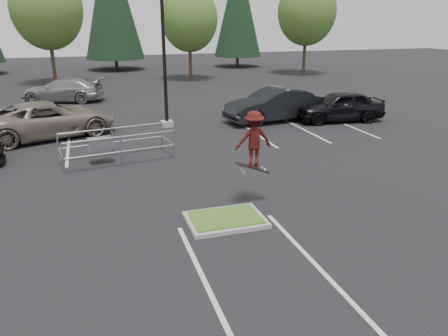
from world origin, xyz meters
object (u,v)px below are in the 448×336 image
object	(u,v)px
decid_c	(189,21)
car_far_silver	(63,90)
cart_corral	(104,144)
car_r_black	(339,106)
decid_d	(306,14)
car_r_charc	(274,105)
skateboarder	(254,140)
decid_b	(47,11)
light_pole	(163,38)
conif_c	(238,5)
car_l_tan	(47,120)

from	to	relation	value
decid_c	car_far_silver	distance (m)	14.56
cart_corral	car_r_black	world-z (taller)	car_r_black
decid_d	cart_corral	size ratio (longest dim) A/B	2.06
decid_c	car_r_charc	distance (m)	18.84
skateboarder	car_r_black	world-z (taller)	skateboarder
decid_b	skateboarder	world-z (taller)	decid_b
car_r_black	decid_d	bearing A→B (deg)	163.87
light_pole	car_far_silver	xyz separation A→B (m)	(-5.50, 9.38, -3.75)
decid_c	car_far_silver	bearing A→B (deg)	-142.44
skateboarder	car_r_black	bearing A→B (deg)	-131.46
decid_d	conif_c	xyz separation A→B (m)	(-3.99, 9.17, 0.94)
skateboarder	car_far_silver	xyz separation A→B (m)	(-6.20, 20.38, -1.28)
cart_corral	car_l_tan	size ratio (longest dim) A/B	0.73
cart_corral	car_r_charc	bearing A→B (deg)	18.27
car_r_charc	car_far_silver	xyz separation A→B (m)	(-11.50, 9.88, -0.12)
decid_b	cart_corral	distance (m)	24.68
decid_d	car_r_black	distance (m)	22.06
decid_d	car_r_charc	bearing A→B (deg)	-121.39
cart_corral	decid_b	bearing A→B (deg)	88.20
decid_b	car_r_charc	distance (m)	23.34
decid_c	skateboarder	bearing A→B (deg)	-99.43
decid_b	conif_c	bearing A→B (deg)	24.14
light_pole	decid_c	size ratio (longest dim) A/B	1.21
skateboarder	car_l_tan	bearing A→B (deg)	-56.14
car_l_tan	decid_c	bearing A→B (deg)	-50.41
decid_d	car_l_tan	distance (m)	30.46
decid_b	car_l_tan	size ratio (longest dim) A/B	1.54
decid_c	skateboarder	xyz separation A→B (m)	(-4.79, -28.83, -3.17)
light_pole	car_l_tan	size ratio (longest dim) A/B	1.61
cart_corral	car_r_black	bearing A→B (deg)	7.28
car_r_charc	light_pole	bearing A→B (deg)	-103.10
car_l_tan	conif_c	bearing A→B (deg)	-53.26
decid_d	car_l_tan	size ratio (longest dim) A/B	1.50
decid_c	conif_c	size ratio (longest dim) A/B	0.67
light_pole	decid_c	world-z (taller)	light_pole
decid_b	cart_corral	size ratio (longest dim) A/B	2.10
car_r_charc	conif_c	bearing A→B (deg)	156.67
car_r_charc	car_far_silver	bearing A→B (deg)	-139.01
decid_c	car_r_black	xyz separation A→B (m)	(4.01, -19.43, -4.41)
car_r_charc	decid_d	bearing A→B (deg)	140.27
decid_b	skateboarder	bearing A→B (deg)	-76.28
skateboarder	light_pole	bearing A→B (deg)	-84.71
car_l_tan	car_r_charc	distance (m)	11.92
cart_corral	car_far_silver	world-z (taller)	car_far_silver
conif_c	car_r_black	distance (m)	29.98
conif_c	decid_d	bearing A→B (deg)	-66.47
car_r_black	car_l_tan	bearing A→B (deg)	-88.36
decid_c	light_pole	bearing A→B (deg)	-107.11
car_r_black	light_pole	bearing A→B (deg)	-93.84
car_l_tan	car_far_silver	size ratio (longest dim) A/B	1.13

